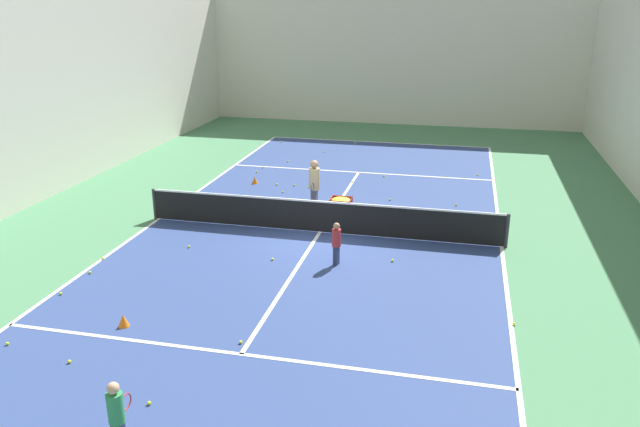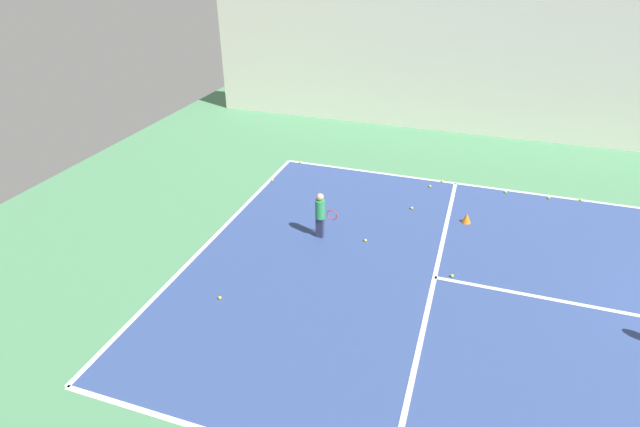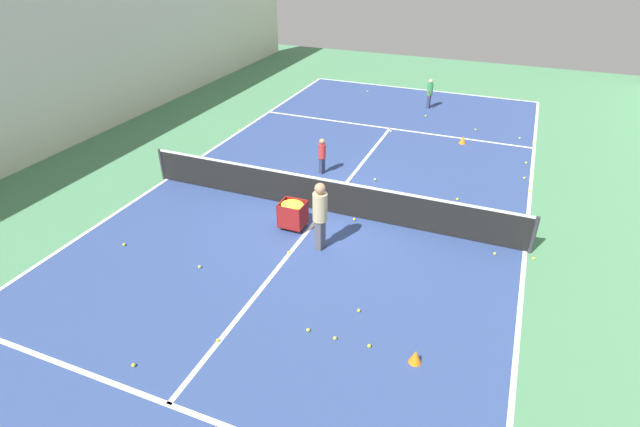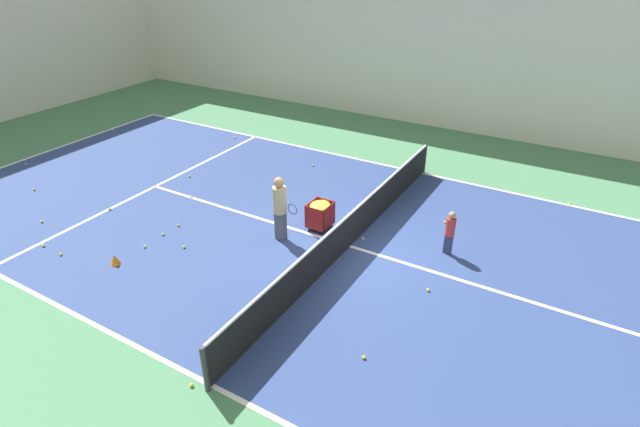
% 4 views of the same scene
% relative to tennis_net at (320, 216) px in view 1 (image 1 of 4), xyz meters
% --- Properties ---
extents(ground_plane, '(38.08, 38.08, 0.00)m').
position_rel_tennis_net_xyz_m(ground_plane, '(0.00, 0.00, -0.50)').
color(ground_plane, '#477F56').
extents(court_playing_area, '(10.28, 24.69, 0.00)m').
position_rel_tennis_net_xyz_m(court_playing_area, '(0.00, 0.00, -0.50)').
color(court_playing_area, navy).
rests_on(court_playing_area, ground).
extents(line_baseline_far, '(10.28, 0.10, 0.00)m').
position_rel_tennis_net_xyz_m(line_baseline_far, '(0.00, 12.35, -0.50)').
color(line_baseline_far, white).
rests_on(line_baseline_far, ground).
extents(line_sideline_left, '(0.10, 24.69, 0.00)m').
position_rel_tennis_net_xyz_m(line_sideline_left, '(-5.14, 0.00, -0.50)').
color(line_sideline_left, white).
rests_on(line_sideline_left, ground).
extents(line_sideline_right, '(0.10, 24.69, 0.00)m').
position_rel_tennis_net_xyz_m(line_sideline_right, '(5.14, 0.00, -0.50)').
color(line_sideline_right, white).
rests_on(line_sideline_right, ground).
extents(line_service_near, '(10.28, 0.10, 0.00)m').
position_rel_tennis_net_xyz_m(line_service_near, '(0.00, -6.79, -0.50)').
color(line_service_near, white).
rests_on(line_service_near, ground).
extents(line_service_far, '(10.28, 0.10, 0.00)m').
position_rel_tennis_net_xyz_m(line_service_far, '(0.00, 6.79, -0.50)').
color(line_service_far, white).
rests_on(line_service_far, ground).
extents(line_centre_service, '(0.10, 13.58, 0.00)m').
position_rel_tennis_net_xyz_m(line_centre_service, '(0.00, 0.00, -0.50)').
color(line_centre_service, white).
rests_on(line_centre_service, ground).
extents(hall_enclosure_left, '(0.15, 34.38, 7.12)m').
position_rel_tennis_net_xyz_m(hall_enclosure_left, '(-9.91, 0.00, 3.05)').
color(hall_enclosure_left, silver).
rests_on(hall_enclosure_left, ground).
extents(hall_enclosure_far, '(19.66, 0.15, 7.12)m').
position_rel_tennis_net_xyz_m(hall_enclosure_far, '(0.00, 17.11, 3.05)').
color(hall_enclosure_far, silver).
rests_on(hall_enclosure_far, ground).
extents(tennis_net, '(10.58, 0.10, 0.97)m').
position_rel_tennis_net_xyz_m(tennis_net, '(0.00, 0.00, 0.00)').
color(tennis_net, '#2D2D33').
rests_on(tennis_net, ground).
extents(player_near_baseline, '(0.27, 0.58, 1.23)m').
position_rel_tennis_net_xyz_m(player_near_baseline, '(-0.84, -9.78, 0.20)').
color(player_near_baseline, '#2D3351').
rests_on(player_near_baseline, ground).
extents(coach_at_net, '(0.37, 0.68, 1.72)m').
position_rel_tennis_net_xyz_m(coach_at_net, '(-0.57, 1.67, 0.48)').
color(coach_at_net, '#4C4C56').
rests_on(coach_at_net, ground).
extents(child_midcourt, '(0.28, 0.28, 1.14)m').
position_rel_tennis_net_xyz_m(child_midcourt, '(0.93, -2.18, 0.15)').
color(child_midcourt, '#2D3351').
rests_on(child_midcourt, ground).
extents(ball_cart, '(0.63, 0.56, 0.75)m').
position_rel_tennis_net_xyz_m(ball_cart, '(0.41, 1.10, 0.03)').
color(ball_cart, maroon).
rests_on(ball_cart, ground).
extents(training_cone_0, '(0.23, 0.23, 0.26)m').
position_rel_tennis_net_xyz_m(training_cone_0, '(-3.49, 4.40, -0.37)').
color(training_cone_0, orange).
rests_on(training_cone_0, ground).
extents(training_cone_1, '(0.24, 0.24, 0.27)m').
position_rel_tennis_net_xyz_m(training_cone_1, '(-2.76, -6.31, -0.36)').
color(training_cone_1, orange).
rests_on(training_cone_1, ground).
extents(tennis_ball_0, '(0.07, 0.07, 0.07)m').
position_rel_tennis_net_xyz_m(tennis_ball_0, '(-3.25, -1.97, -0.47)').
color(tennis_ball_0, yellow).
rests_on(tennis_ball_0, ground).
extents(tennis_ball_1, '(0.07, 0.07, 0.07)m').
position_rel_tennis_net_xyz_m(tennis_ball_1, '(-0.75, -2.30, -0.47)').
color(tennis_ball_1, yellow).
rests_on(tennis_ball_1, ground).
extents(tennis_ball_2, '(0.07, 0.07, 0.07)m').
position_rel_tennis_net_xyz_m(tennis_ball_2, '(-0.98, -8.63, -0.47)').
color(tennis_ball_2, yellow).
rests_on(tennis_ball_2, ground).
extents(tennis_ball_3, '(0.07, 0.07, 0.07)m').
position_rel_tennis_net_xyz_m(tennis_ball_3, '(1.24, 12.96, -0.47)').
color(tennis_ball_3, yellow).
rests_on(tennis_ball_3, ground).
extents(tennis_ball_4, '(0.07, 0.07, 0.07)m').
position_rel_tennis_net_xyz_m(tennis_ball_4, '(0.44, -0.15, -0.47)').
color(tennis_ball_4, yellow).
rests_on(tennis_ball_4, ground).
extents(tennis_ball_5, '(0.07, 0.07, 0.07)m').
position_rel_tennis_net_xyz_m(tennis_ball_5, '(-3.88, 6.57, -0.47)').
color(tennis_ball_5, yellow).
rests_on(tennis_ball_5, ground).
extents(tennis_ball_7, '(0.07, 0.07, 0.07)m').
position_rel_tennis_net_xyz_m(tennis_ball_7, '(1.06, 6.36, -0.47)').
color(tennis_ball_7, yellow).
rests_on(tennis_ball_7, ground).
extents(tennis_ball_8, '(0.07, 0.07, 0.07)m').
position_rel_tennis_net_xyz_m(tennis_ball_8, '(4.57, 7.34, -0.47)').
color(tennis_ball_8, yellow).
rests_on(tennis_ball_8, ground).
extents(tennis_ball_9, '(0.07, 0.07, 0.07)m').
position_rel_tennis_net_xyz_m(tennis_ball_9, '(2.83, 12.16, -0.47)').
color(tennis_ball_9, yellow).
rests_on(tennis_ball_9, ground).
extents(tennis_ball_10, '(0.07, 0.07, 0.07)m').
position_rel_tennis_net_xyz_m(tennis_ball_10, '(-4.94, -5.32, -0.47)').
color(tennis_ball_10, yellow).
rests_on(tennis_ball_10, ground).
extents(tennis_ball_11, '(0.07, 0.07, 0.07)m').
position_rel_tennis_net_xyz_m(tennis_ball_11, '(-1.01, 11.84, -0.47)').
color(tennis_ball_11, yellow).
rests_on(tennis_ball_11, ground).
extents(tennis_ball_12, '(0.07, 0.07, 0.07)m').
position_rel_tennis_net_xyz_m(tennis_ball_12, '(-3.16, 7.73, -0.47)').
color(tennis_ball_12, yellow).
rests_on(tennis_ball_12, ground).
extents(tennis_ball_13, '(0.07, 0.07, 0.07)m').
position_rel_tennis_net_xyz_m(tennis_ball_13, '(2.33, -1.69, -0.47)').
color(tennis_ball_13, yellow).
rests_on(tennis_ball_13, ground).
extents(tennis_ball_14, '(0.07, 0.07, 0.07)m').
position_rel_tennis_net_xyz_m(tennis_ball_14, '(-1.98, 4.41, -0.47)').
color(tennis_ball_14, yellow).
rests_on(tennis_ball_14, ground).
extents(tennis_ball_15, '(0.07, 0.07, 0.07)m').
position_rel_tennis_net_xyz_m(tennis_ball_15, '(-4.48, 11.25, -0.47)').
color(tennis_ball_15, yellow).
rests_on(tennis_ball_15, ground).
extents(tennis_ball_16, '(0.07, 0.07, 0.07)m').
position_rel_tennis_net_xyz_m(tennis_ball_16, '(-0.92, 0.16, -0.47)').
color(tennis_ball_16, yellow).
rests_on(tennis_ball_16, ground).
extents(tennis_ball_19, '(0.07, 0.07, 0.07)m').
position_rel_tennis_net_xyz_m(tennis_ball_19, '(-4.62, -7.51, -0.47)').
color(tennis_ball_19, yellow).
rests_on(tennis_ball_19, ground).
extents(tennis_ball_20, '(0.07, 0.07, 0.07)m').
position_rel_tennis_net_xyz_m(tennis_ball_20, '(-2.63, 4.36, -0.47)').
color(tennis_ball_20, yellow).
rests_on(tennis_ball_20, ground).
extents(tennis_ball_21, '(0.07, 0.07, 0.07)m').
position_rel_tennis_net_xyz_m(tennis_ball_21, '(5.20, -4.45, -0.47)').
color(tennis_ball_21, yellow).
rests_on(tennis_ball_21, ground).
extents(tennis_ball_22, '(0.07, 0.07, 0.07)m').
position_rel_tennis_net_xyz_m(tennis_ball_22, '(-3.04, -7.81, -0.47)').
color(tennis_ball_22, yellow).
rests_on(tennis_ball_22, ground).
extents(tennis_ball_23, '(0.07, 0.07, 0.07)m').
position_rel_tennis_net_xyz_m(tennis_ball_23, '(-3.91, 5.86, -0.47)').
color(tennis_ball_23, yellow).
rests_on(tennis_ball_23, ground).
extents(tennis_ball_24, '(0.07, 0.07, 0.07)m').
position_rel_tennis_net_xyz_m(tennis_ball_24, '(-2.15, 3.51, -0.47)').
color(tennis_ball_24, yellow).
rests_on(tennis_ball_24, ground).
extents(tennis_ball_25, '(0.07, 0.07, 0.07)m').
position_rel_tennis_net_xyz_m(tennis_ball_25, '(-5.11, -3.25, -0.47)').
color(tennis_ball_25, yellow).
rests_on(tennis_ball_25, ground).
extents(tennis_ball_27, '(0.07, 0.07, 0.07)m').
position_rel_tennis_net_xyz_m(tennis_ball_27, '(-2.06, 9.76, -0.47)').
color(tennis_ball_27, yellow).
rests_on(tennis_ball_27, ground).
extents(tennis_ball_28, '(0.07, 0.07, 0.07)m').
position_rel_tennis_net_xyz_m(tennis_ball_28, '(-5.33, 0.29, -0.47)').
color(tennis_ball_28, yellow).
rests_on(tennis_ball_28, ground).
extents(tennis_ball_29, '(0.07, 0.07, 0.07)m').
position_rel_tennis_net_xyz_m(tennis_ball_29, '(-0.14, -6.42, -0.47)').
color(tennis_ball_29, yellow).
rests_on(tennis_ball_29, ground).
extents(tennis_ball_30, '(0.07, 0.07, 0.07)m').
position_rel_tennis_net_xyz_m(tennis_ball_30, '(-4.93, -4.11, -0.47)').
color(tennis_ball_30, yellow).
rests_on(tennis_ball_30, ground).
extents(tennis_ball_31, '(0.07, 0.07, 0.07)m').
position_rel_tennis_net_xyz_m(tennis_ball_31, '(0.01, 5.29, -0.47)').
color(tennis_ball_31, yellow).
rests_on(tennis_ball_31, ground).
extents(tennis_ball_32, '(0.07, 0.07, 0.07)m').
position_rel_tennis_net_xyz_m(tennis_ball_32, '(3.84, 3.39, -0.47)').
color(tennis_ball_32, yellow).
rests_on(tennis_ball_32, ground).
extents(tennis_ball_33, '(0.07, 0.07, 0.07)m').
position_rel_tennis_net_xyz_m(tennis_ball_33, '(0.02, 2.19, -0.47)').
color(tennis_ball_33, yellow).
rests_on(tennis_ball_33, ground).
extents(tennis_ball_34, '(0.07, 0.07, 0.07)m').
position_rel_tennis_net_xyz_m(tennis_ball_34, '(-1.74, 6.74, -0.47)').
color(tennis_ball_34, yellow).
rests_on(tennis_ball_34, ground).
extents(tennis_ball_35, '(0.07, 0.07, 0.07)m').
position_rel_tennis_net_xyz_m(tennis_ball_35, '(-4.48, 0.42, -0.47)').
color(tennis_ball_35, yellow).
rests_on(tennis_ball_35, ground).
extents(tennis_ball_36, '(0.07, 0.07, 0.07)m').
position_rel_tennis_net_xyz_m(tennis_ball_36, '(1.64, 3.47, -0.47)').
color(tennis_ball_36, yellow).
rests_on(tennis_ball_36, ground).
extents(tennis_ball_37, '(0.07, 0.07, 0.07)m').
position_rel_tennis_net_xyz_m(tennis_ball_37, '(-1.43, 4.40, -0.47)').
color(tennis_ball_37, yellow).
rests_on(tennis_ball_37, ground).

